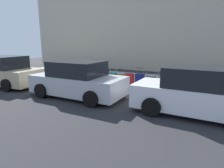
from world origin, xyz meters
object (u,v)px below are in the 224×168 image
parked_car_beige_2 (3,72)px  parked_car_white_0 (198,93)px  bollard_post (67,73)px  suitcase_navy_4 (140,80)px  suitcase_silver_9 (97,77)px  fire_hydrant (77,73)px  suitcase_olive_6 (120,80)px  suitcase_teal_7 (113,78)px  suitcase_red_5 (129,80)px  parked_car_silver_1 (78,80)px  suitcase_teal_0 (182,86)px  suitcase_maroon_8 (105,77)px  suitcase_black_3 (150,82)px  suitcase_maroon_1 (172,84)px  suitcase_silver_2 (161,83)px  suitcase_black_10 (91,77)px

parked_car_beige_2 → parked_car_white_0: bearing=180.0°
bollard_post → suitcase_navy_4: bearing=-178.1°
suitcase_silver_9 → fire_hydrant: 1.41m
suitcase_olive_6 → suitcase_teal_7: (0.50, -0.11, 0.02)m
suitcase_red_5 → parked_car_silver_1: size_ratio=0.16×
parked_car_white_0 → parked_car_silver_1: size_ratio=1.01×
suitcase_teal_0 → bollard_post: 6.76m
suitcase_teal_7 → parked_car_white_0: parked_car_white_0 is taller
suitcase_olive_6 → suitcase_maroon_8: size_ratio=1.18×
suitcase_silver_9 → parked_car_silver_1: bearing=101.0°
suitcase_maroon_8 → suitcase_navy_4: bearing=178.6°
suitcase_black_3 → suitcase_navy_4: suitcase_navy_4 is taller
suitcase_maroon_1 → parked_car_beige_2: parked_car_beige_2 is taller
suitcase_maroon_8 → parked_car_white_0: size_ratio=0.18×
suitcase_teal_7 → suitcase_navy_4: bearing=178.3°
suitcase_red_5 → parked_car_white_0: parked_car_white_0 is taller
suitcase_silver_2 → suitcase_red_5: (1.67, 0.08, -0.01)m
suitcase_black_10 → bollard_post: size_ratio=0.70×
suitcase_black_10 → parked_car_white_0: parked_car_white_0 is taller
suitcase_silver_2 → suitcase_black_10: suitcase_silver_2 is taller
fire_hydrant → parked_car_beige_2: size_ratio=0.17×
parked_car_white_0 → fire_hydrant: bearing=-20.1°
parked_car_silver_1 → suitcase_maroon_1: bearing=-145.7°
suitcase_black_3 → fire_hydrant: bearing=-0.0°
suitcase_silver_2 → suitcase_navy_4: bearing=0.4°
suitcase_navy_4 → bollard_post: (4.67, 0.15, 0.08)m
suitcase_silver_9 → suitcase_navy_4: bearing=179.3°
bollard_post → parked_car_silver_1: (-2.58, 2.35, 0.19)m
parked_car_silver_1 → suitcase_teal_0: bearing=-149.6°
suitcase_teal_0 → bollard_post: (6.76, 0.10, 0.16)m
suitcase_navy_4 → fire_hydrant: size_ratio=1.25×
suitcase_teal_0 → suitcase_black_10: suitcase_black_10 is taller
suitcase_black_3 → fire_hydrant: size_ratio=1.04×
suitcase_silver_2 → fire_hydrant: 5.09m
parked_car_silver_1 → suitcase_black_10: bearing=-69.2°
suitcase_black_3 → suitcase_teal_7: (2.16, -0.05, 0.03)m
suitcase_silver_9 → parked_car_beige_2: bearing=28.0°
suitcase_maroon_1 → parked_car_beige_2: 9.30m
suitcase_navy_4 → parked_car_white_0: size_ratio=0.24×
suitcase_black_3 → parked_car_white_0: bearing=132.4°
bollard_post → parked_car_beige_2: size_ratio=0.18×
suitcase_silver_2 → parked_car_beige_2: 8.83m
suitcase_maroon_1 → suitcase_teal_7: (3.19, -0.03, -0.01)m
suitcase_navy_4 → parked_car_beige_2: parked_car_beige_2 is taller
suitcase_teal_7 → suitcase_maroon_1: bearing=179.5°
suitcase_maroon_8 → parked_car_beige_2: size_ratio=0.16×
suitcase_olive_6 → suitcase_maroon_8: suitcase_olive_6 is taller
suitcase_silver_2 → parked_car_white_0: size_ratio=0.21×
suitcase_teal_7 → suitcase_silver_9: bearing=0.9°
suitcase_silver_2 → bollard_post: suitcase_silver_2 is taller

